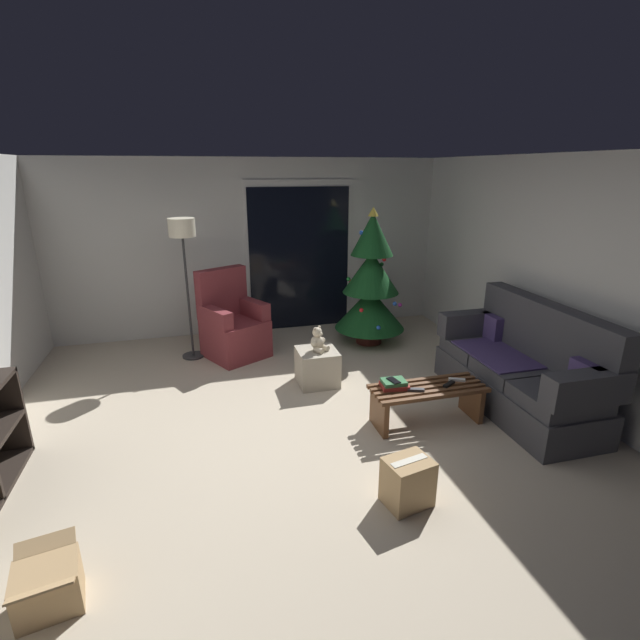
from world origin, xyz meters
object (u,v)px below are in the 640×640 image
Objects in this scene: cardboard_box_open_near_shelf at (48,587)px; floor_lamp at (183,242)px; remote_white at (457,380)px; armchair at (233,326)px; remote_graphite at (416,390)px; book_stack at (394,384)px; ottoman at (317,367)px; cardboard_box_taped_mid_floor at (408,482)px; cell_phone at (394,380)px; coffee_table at (427,398)px; remote_black at (449,384)px; christmas_tree at (371,285)px; teddy_bear_cream at (318,341)px; couch at (522,370)px.

floor_lamp is at bearing 77.35° from cardboard_box_open_near_shelf.
armchair reaches higher than remote_white.
floor_lamp is (-2.02, 2.33, 1.11)m from remote_graphite.
book_stack is 0.62× the size of ottoman.
ottoman reaches higher than cardboard_box_taped_mid_floor.
cell_phone is at bearing -141.35° from book_stack.
coffee_table reaches higher than cardboard_box_open_near_shelf.
cell_phone is 0.33× the size of ottoman.
armchair is 0.63× the size of floor_lamp.
book_stack is (-0.53, 0.09, 0.02)m from remote_black.
remote_black reaches higher than cardboard_box_taped_mid_floor.
book_stack is 0.15× the size of christmas_tree.
remote_white is 3.55m from cardboard_box_open_near_shelf.
cardboard_box_taped_mid_floor is (0.98, -3.20, -0.22)m from armchair.
cardboard_box_open_near_shelf is at bearing -153.29° from book_stack.
cell_phone reaches higher than remote_black.
teddy_bear_cream is (-0.46, 1.04, 0.06)m from cell_phone.
remote_graphite is 0.36m from remote_black.
couch is 7.12× the size of book_stack.
ottoman is (-1.13, 1.06, -0.19)m from remote_white.
floor_lamp is at bearing 114.57° from cardboard_box_taped_mid_floor.
cell_phone is (-0.01, -0.01, 0.04)m from book_stack.
book_stack is at bearing -105.63° from remote_graphite.
cardboard_box_taped_mid_floor is at bearing -105.97° from christmas_tree.
floor_lamp is 4.77× the size of cardboard_box_taped_mid_floor.
cardboard_box_taped_mid_floor is at bearing -8.93° from remote_graphite.
cardboard_box_open_near_shelf is at bearing -132.96° from christmas_tree.
couch is 1.09× the size of floor_lamp.
cardboard_box_taped_mid_floor is at bearing 6.60° from cardboard_box_open_near_shelf.
cardboard_box_taped_mid_floor is (-0.91, -3.18, -0.66)m from christmas_tree.
ottoman is 2.10m from cardboard_box_taped_mid_floor.
armchair is 1.41m from teddy_bear_cream.
book_stack is at bearing 26.25° from cell_phone.
remote_black is 0.14× the size of armchair.
armchair is at bearing 121.79° from book_stack.
armchair is 2.28× the size of cardboard_box_open_near_shelf.
couch is 2.06m from cardboard_box_taped_mid_floor.
coffee_table is 1.36m from ottoman.
teddy_bear_cream is (-1.03, -1.09, -0.31)m from christmas_tree.
floor_lamp is (-0.52, 0.08, 1.10)m from armchair.
cardboard_box_taped_mid_floor is at bearing 107.19° from remote_black.
ottoman is at bearing 114.81° from book_stack.
teddy_bear_cream reaches higher than remote_black.
floor_lamp is 3.84m from cardboard_box_taped_mid_floor.
cell_phone reaches higher than ottoman.
coffee_table is 7.05× the size of remote_graphite.
book_stack is 1.90× the size of cell_phone.
ottoman is (-0.48, 1.03, -0.22)m from book_stack.
remote_black is at bearing -7.16° from coffee_table.
remote_graphite is 0.49m from remote_white.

